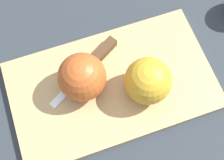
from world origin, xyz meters
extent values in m
plane|color=#282D33|center=(0.00, 0.00, 0.00)|extent=(4.00, 4.00, 0.00)
cube|color=tan|center=(0.00, 0.00, 0.01)|extent=(0.41, 0.27, 0.01)
sphere|color=gold|center=(-0.05, 0.04, 0.06)|extent=(0.09, 0.09, 0.09)
cylinder|color=#EFE5C6|center=(-0.06, 0.04, 0.06)|extent=(0.07, 0.04, 0.08)
sphere|color=#AD4C1E|center=(0.05, -0.02, 0.06)|extent=(0.09, 0.09, 0.09)
cylinder|color=#EFE5C6|center=(0.06, -0.02, 0.06)|extent=(0.01, 0.08, 0.08)
cube|color=silver|center=(0.07, -0.03, 0.02)|extent=(0.10, 0.06, 0.00)
cube|color=#472D19|center=(-0.01, -0.07, 0.02)|extent=(0.07, 0.05, 0.02)
camera|label=1|loc=(0.09, 0.19, 0.57)|focal=50.00mm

